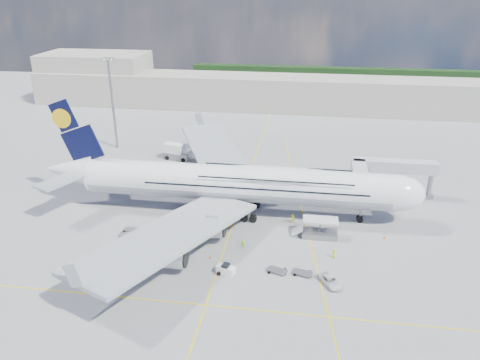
# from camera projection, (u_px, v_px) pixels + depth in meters

# --- Properties ---
(ground) EXTENTS (300.00, 300.00, 0.00)m
(ground) POSITION_uv_depth(u_px,v_px,m) (228.00, 237.00, 88.05)
(ground) COLOR gray
(ground) RESTS_ON ground
(taxi_line_main) EXTENTS (0.25, 220.00, 0.01)m
(taxi_line_main) POSITION_uv_depth(u_px,v_px,m) (228.00, 237.00, 88.04)
(taxi_line_main) COLOR yellow
(taxi_line_main) RESTS_ON ground
(taxi_line_cross) EXTENTS (120.00, 0.25, 0.01)m
(taxi_line_cross) POSITION_uv_depth(u_px,v_px,m) (206.00, 305.00, 69.90)
(taxi_line_cross) COLOR yellow
(taxi_line_cross) RESTS_ON ground
(taxi_line_diag) EXTENTS (14.16, 99.06, 0.01)m
(taxi_line_diag) POSITION_uv_depth(u_px,v_px,m) (304.00, 218.00, 95.24)
(taxi_line_diag) COLOR yellow
(taxi_line_diag) RESTS_ON ground
(airliner) EXTENTS (77.26, 79.15, 23.71)m
(airliner) POSITION_uv_depth(u_px,v_px,m) (238.00, 183.00, 94.34)
(airliner) COLOR white
(airliner) RESTS_ON ground
(jet_bridge) EXTENTS (18.80, 12.10, 8.50)m
(jet_bridge) POSITION_uv_depth(u_px,v_px,m) (381.00, 171.00, 100.31)
(jet_bridge) COLOR #B7B7BC
(jet_bridge) RESTS_ON ground
(cargo_loader) EXTENTS (8.53, 3.20, 3.67)m
(cargo_loader) POSITION_uv_depth(u_px,v_px,m) (319.00, 231.00, 87.92)
(cargo_loader) COLOR silver
(cargo_loader) RESTS_ON ground
(light_mast) EXTENTS (3.00, 0.70, 25.50)m
(light_mast) POSITION_uv_depth(u_px,v_px,m) (113.00, 103.00, 128.97)
(light_mast) COLOR gray
(light_mast) RESTS_ON ground
(terminal) EXTENTS (180.00, 16.00, 12.00)m
(terminal) POSITION_uv_depth(u_px,v_px,m) (272.00, 93.00, 171.84)
(terminal) COLOR #B2AD9E
(terminal) RESTS_ON ground
(hangar) EXTENTS (40.00, 22.00, 18.00)m
(hangar) POSITION_uv_depth(u_px,v_px,m) (96.00, 76.00, 184.57)
(hangar) COLOR #B2AD9E
(hangar) RESTS_ON ground
(tree_line) EXTENTS (160.00, 6.00, 8.00)m
(tree_line) POSITION_uv_depth(u_px,v_px,m) (370.00, 77.00, 208.09)
(tree_line) COLOR #193814
(tree_line) RESTS_ON ground
(dolly_row_a) EXTENTS (3.03, 2.41, 0.39)m
(dolly_row_a) POSITION_uv_depth(u_px,v_px,m) (126.00, 234.00, 88.57)
(dolly_row_a) COLOR gray
(dolly_row_a) RESTS_ON ground
(dolly_row_b) EXTENTS (3.31, 2.38, 1.89)m
(dolly_row_b) POSITION_uv_depth(u_px,v_px,m) (160.00, 230.00, 88.61)
(dolly_row_b) COLOR gray
(dolly_row_b) RESTS_ON ground
(dolly_row_c) EXTENTS (3.50, 2.61, 0.46)m
(dolly_row_c) POSITION_uv_depth(u_px,v_px,m) (193.00, 238.00, 87.27)
(dolly_row_c) COLOR gray
(dolly_row_c) RESTS_ON ground
(dolly_back) EXTENTS (3.37, 2.09, 0.47)m
(dolly_back) POSITION_uv_depth(u_px,v_px,m) (132.00, 230.00, 90.05)
(dolly_back) COLOR gray
(dolly_back) RESTS_ON ground
(dolly_nose_far) EXTENTS (3.59, 2.60, 0.47)m
(dolly_nose_far) POSITION_uv_depth(u_px,v_px,m) (302.00, 273.00, 76.93)
(dolly_nose_far) COLOR gray
(dolly_nose_far) RESTS_ON ground
(dolly_nose_near) EXTENTS (3.64, 2.80, 0.47)m
(dolly_nose_near) POSITION_uv_depth(u_px,v_px,m) (277.00, 270.00, 77.53)
(dolly_nose_near) COLOR gray
(dolly_nose_near) RESTS_ON ground
(baggage_tug) EXTENTS (3.32, 2.19, 1.90)m
(baggage_tug) POSITION_uv_depth(u_px,v_px,m) (226.00, 270.00, 76.90)
(baggage_tug) COLOR white
(baggage_tug) RESTS_ON ground
(catering_truck_inner) EXTENTS (7.18, 2.95, 4.25)m
(catering_truck_inner) POSITION_uv_depth(u_px,v_px,m) (231.00, 164.00, 116.96)
(catering_truck_inner) COLOR gray
(catering_truck_inner) RESTS_ON ground
(catering_truck_outer) EXTENTS (7.78, 4.15, 4.41)m
(catering_truck_outer) POSITION_uv_depth(u_px,v_px,m) (177.00, 152.00, 124.90)
(catering_truck_outer) COLOR gray
(catering_truck_outer) RESTS_ON ground
(service_van) EXTENTS (4.36, 5.26, 1.33)m
(service_van) POSITION_uv_depth(u_px,v_px,m) (330.00, 281.00, 74.31)
(service_van) COLOR silver
(service_van) RESTS_ON ground
(crew_nose) EXTENTS (0.76, 0.72, 1.75)m
(crew_nose) POSITION_uv_depth(u_px,v_px,m) (353.00, 206.00, 98.41)
(crew_nose) COLOR #BCEE19
(crew_nose) RESTS_ON ground
(crew_loader) EXTENTS (1.10, 0.98, 1.88)m
(crew_loader) POSITION_uv_depth(u_px,v_px,m) (292.00, 219.00, 92.91)
(crew_loader) COLOR #E6FF1A
(crew_loader) RESTS_ON ground
(crew_wing) EXTENTS (0.55, 1.04, 1.70)m
(crew_wing) POSITION_uv_depth(u_px,v_px,m) (196.00, 245.00, 83.97)
(crew_wing) COLOR #92DC17
(crew_wing) RESTS_ON ground
(crew_van) EXTENTS (1.00, 0.94, 1.72)m
(crew_van) POSITION_uv_depth(u_px,v_px,m) (334.00, 254.00, 81.29)
(crew_van) COLOR #D1E918
(crew_van) RESTS_ON ground
(crew_tug) EXTENTS (1.20, 0.91, 1.64)m
(crew_tug) POSITION_uv_depth(u_px,v_px,m) (243.00, 244.00, 84.35)
(crew_tug) COLOR #A0F419
(crew_tug) RESTS_ON ground
(cone_nose) EXTENTS (0.50, 0.50, 0.63)m
(cone_nose) POSITION_uv_depth(u_px,v_px,m) (384.00, 237.00, 87.55)
(cone_nose) COLOR #FF630D
(cone_nose) RESTS_ON ground
(cone_wing_left_inner) EXTENTS (0.49, 0.49, 0.63)m
(cone_wing_left_inner) POSITION_uv_depth(u_px,v_px,m) (188.00, 173.00, 115.94)
(cone_wing_left_inner) COLOR #FF630D
(cone_wing_left_inner) RESTS_ON ground
(cone_wing_left_outer) EXTENTS (0.38, 0.38, 0.48)m
(cone_wing_left_outer) POSITION_uv_depth(u_px,v_px,m) (203.00, 165.00, 121.39)
(cone_wing_left_outer) COLOR #FF630D
(cone_wing_left_outer) RESTS_ON ground
(cone_wing_right_inner) EXTENTS (0.41, 0.41, 0.52)m
(cone_wing_right_inner) POSITION_uv_depth(u_px,v_px,m) (210.00, 257.00, 81.49)
(cone_wing_right_inner) COLOR #FF630D
(cone_wing_right_inner) RESTS_ON ground
(cone_wing_right_outer) EXTENTS (0.41, 0.41, 0.52)m
(cone_wing_right_outer) POSITION_uv_depth(u_px,v_px,m) (95.00, 281.00, 74.96)
(cone_wing_right_outer) COLOR #FF630D
(cone_wing_right_outer) RESTS_ON ground
(cone_tail) EXTENTS (0.41, 0.41, 0.53)m
(cone_tail) POSITION_uv_depth(u_px,v_px,m) (116.00, 191.00, 106.55)
(cone_tail) COLOR #FF630D
(cone_tail) RESTS_ON ground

